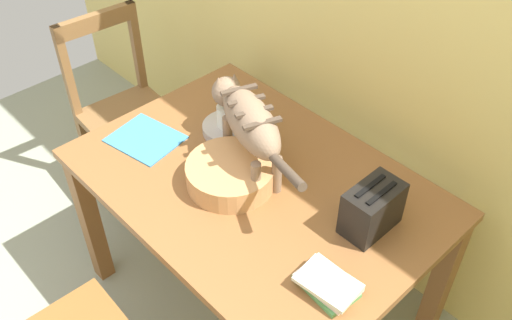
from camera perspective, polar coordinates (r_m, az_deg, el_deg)
The scene contains 10 objects.
wall_rear at distance 2.18m, azimuth 12.60°, elevation 15.54°, with size 4.59×0.11×2.50m.
dining_table at distance 2.11m, azimuth 0.00°, elevation -3.83°, with size 1.32×0.92×0.76m.
cat at distance 1.98m, azimuth -0.84°, elevation 4.12°, with size 0.66×0.30×0.30m.
saucer_bowl at distance 2.25m, azimuth -2.80°, elevation 3.24°, with size 0.21×0.21×0.04m, color #B1A9A7.
coffee_mug at distance 2.21m, azimuth -2.80°, elevation 4.46°, with size 0.13×0.09×0.09m.
magazine at distance 2.27m, azimuth -11.11°, elevation 2.12°, with size 0.26×0.22×0.01m, color #3F8CCB.
book_stack at distance 1.73m, azimuth 7.24°, elevation -12.30°, with size 0.20×0.15×0.05m.
wicker_basket at distance 2.01m, azimuth -2.60°, elevation -1.38°, with size 0.32×0.32×0.09m.
toaster at distance 1.87m, azimuth 11.66°, elevation -4.83°, with size 0.12×0.20×0.18m.
wooden_chair_near at distance 2.93m, azimuth -13.07°, elevation 4.76°, with size 0.45×0.45×0.95m.
Camera 1 is at (1.08, 0.08, 2.18)m, focal length 39.57 mm.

